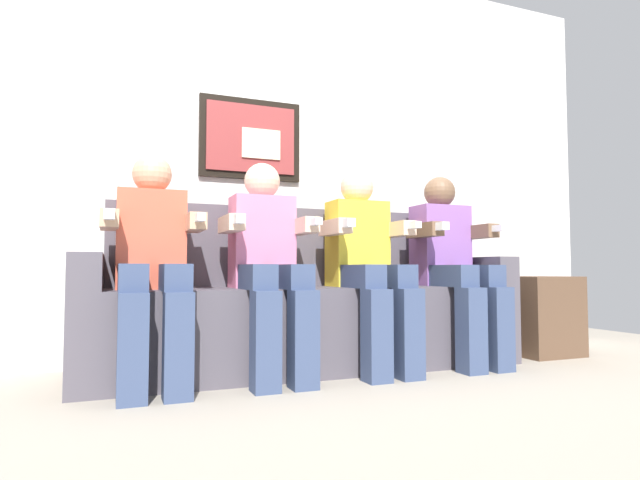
% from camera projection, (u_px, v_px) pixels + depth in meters
% --- Properties ---
extents(ground_plane, '(6.22, 6.22, 0.00)m').
position_uv_depth(ground_plane, '(331.00, 380.00, 2.57)').
color(ground_plane, '#9E9384').
extents(back_wall_assembly, '(4.79, 0.10, 2.60)m').
position_uv_depth(back_wall_assembly, '(284.00, 151.00, 3.35)').
color(back_wall_assembly, silver).
rests_on(back_wall_assembly, ground_plane).
extents(couch, '(2.39, 0.58, 0.90)m').
position_uv_depth(couch, '(308.00, 312.00, 2.89)').
color(couch, '#514C56').
rests_on(couch, ground_plane).
extents(person_leftmost, '(0.46, 0.56, 1.11)m').
position_uv_depth(person_leftmost, '(152.00, 257.00, 2.44)').
color(person_leftmost, '#D8593F').
rests_on(person_leftmost, ground_plane).
extents(person_left_center, '(0.46, 0.56, 1.11)m').
position_uv_depth(person_left_center, '(268.00, 257.00, 2.65)').
color(person_left_center, pink).
rests_on(person_left_center, ground_plane).
extents(person_right_center, '(0.46, 0.56, 1.11)m').
position_uv_depth(person_right_center, '(367.00, 258.00, 2.86)').
color(person_right_center, yellow).
rests_on(person_right_center, ground_plane).
extents(person_rightmost, '(0.46, 0.56, 1.11)m').
position_uv_depth(person_rightmost, '(453.00, 259.00, 3.06)').
color(person_rightmost, '#8C59A5').
rests_on(person_rightmost, ground_plane).
extents(side_table_right, '(0.40, 0.40, 0.50)m').
position_uv_depth(side_table_right, '(539.00, 315.00, 3.36)').
color(side_table_right, brown).
rests_on(side_table_right, ground_plane).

